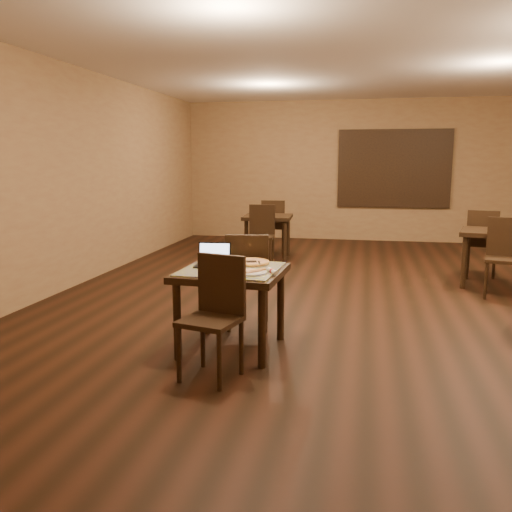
% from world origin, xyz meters
% --- Properties ---
extents(ground, '(10.00, 10.00, 0.00)m').
position_xyz_m(ground, '(0.00, 0.00, 0.00)').
color(ground, black).
rests_on(ground, ground).
extents(wall_back, '(8.00, 0.02, 3.00)m').
position_xyz_m(wall_back, '(0.00, 5.00, 1.50)').
color(wall_back, olive).
rests_on(wall_back, ground).
extents(wall_front, '(8.00, 0.02, 3.00)m').
position_xyz_m(wall_front, '(0.00, -5.00, 1.50)').
color(wall_front, olive).
rests_on(wall_front, ground).
extents(wall_left, '(0.02, 10.00, 3.00)m').
position_xyz_m(wall_left, '(-4.00, 0.00, 1.50)').
color(wall_left, olive).
rests_on(wall_left, ground).
extents(ceiling, '(8.00, 10.00, 0.02)m').
position_xyz_m(ceiling, '(0.00, 0.00, 3.00)').
color(ceiling, silver).
rests_on(ceiling, wall_back).
extents(mural, '(2.34, 0.05, 1.64)m').
position_xyz_m(mural, '(0.50, 4.96, 1.55)').
color(mural, '#235983').
rests_on(mural, wall_back).
extents(tiled_table, '(0.97, 0.97, 0.76)m').
position_xyz_m(tiled_table, '(-1.23, -2.33, 0.66)').
color(tiled_table, black).
rests_on(tiled_table, ground).
extents(chair_main_near, '(0.52, 0.52, 0.98)m').
position_xyz_m(chair_main_near, '(-1.21, -2.95, 0.55)').
color(chair_main_near, black).
rests_on(chair_main_near, ground).
extents(chair_main_far, '(0.50, 0.50, 1.00)m').
position_xyz_m(chair_main_far, '(-1.22, -1.72, 0.57)').
color(chair_main_far, black).
rests_on(chair_main_far, ground).
extents(laptop, '(0.33, 0.27, 0.21)m').
position_xyz_m(laptop, '(-1.43, -2.23, 0.82)').
color(laptop, black).
rests_on(laptop, tiled_table).
extents(plate, '(0.28, 0.28, 0.02)m').
position_xyz_m(plate, '(-1.01, -2.51, 0.77)').
color(plate, white).
rests_on(plate, tiled_table).
extents(pizza_slice, '(0.28, 0.28, 0.02)m').
position_xyz_m(pizza_slice, '(-1.01, -2.51, 0.79)').
color(pizza_slice, '#F9EBA6').
rests_on(pizza_slice, plate).
extents(pizza_pan, '(0.35, 0.35, 0.01)m').
position_xyz_m(pizza_pan, '(-1.11, -2.09, 0.77)').
color(pizza_pan, silver).
rests_on(pizza_pan, tiled_table).
extents(pizza_whole, '(0.37, 0.37, 0.03)m').
position_xyz_m(pizza_whole, '(-1.11, -2.09, 0.78)').
color(pizza_whole, '#F9EBA6').
rests_on(pizza_whole, pizza_pan).
extents(spatula, '(0.15, 0.25, 0.01)m').
position_xyz_m(spatula, '(-1.09, -2.11, 0.79)').
color(spatula, silver).
rests_on(spatula, pizza_whole).
extents(napkin_roll, '(0.12, 0.17, 0.04)m').
position_xyz_m(napkin_roll, '(-0.83, -2.47, 0.78)').
color(napkin_roll, white).
rests_on(napkin_roll, tiled_table).
extents(other_table_a, '(0.99, 0.99, 0.78)m').
position_xyz_m(other_table_a, '(1.68, 0.89, 0.65)').
color(other_table_a, black).
rests_on(other_table_a, ground).
extents(other_table_a_chair_near, '(0.52, 0.52, 1.01)m').
position_xyz_m(other_table_a_chair_near, '(1.70, 0.30, 0.57)').
color(other_table_a_chair_near, black).
rests_on(other_table_a_chair_near, ground).
extents(other_table_a_chair_far, '(0.52, 0.52, 1.01)m').
position_xyz_m(other_table_a_chair_far, '(1.66, 1.48, 0.57)').
color(other_table_a_chair_far, black).
rests_on(other_table_a_chair_far, ground).
extents(other_table_b, '(0.87, 0.87, 0.77)m').
position_xyz_m(other_table_b, '(-1.74, 2.35, 0.64)').
color(other_table_b, black).
rests_on(other_table_b, ground).
extents(other_table_b_chair_near, '(0.46, 0.46, 1.00)m').
position_xyz_m(other_table_b_chair_near, '(-1.75, 1.77, 0.56)').
color(other_table_b_chair_near, black).
rests_on(other_table_b_chair_near, ground).
extents(other_table_b_chair_far, '(0.46, 0.46, 1.00)m').
position_xyz_m(other_table_b_chair_far, '(-1.74, 2.93, 0.56)').
color(other_table_b_chair_far, black).
rests_on(other_table_b_chair_far, ground).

